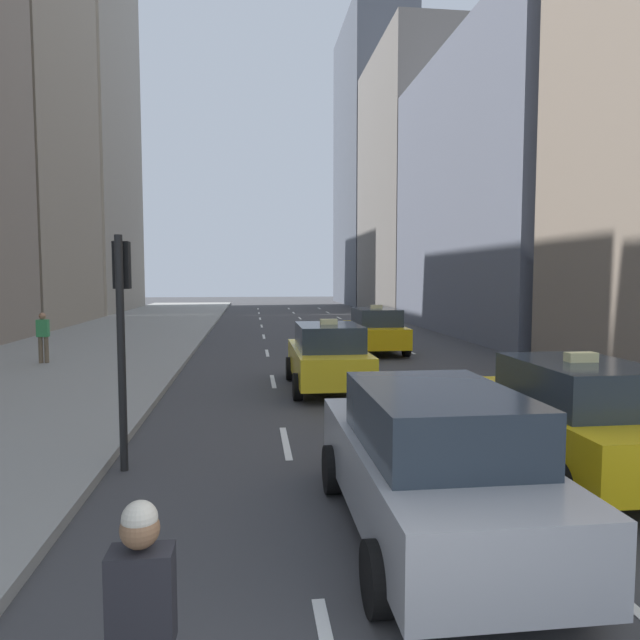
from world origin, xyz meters
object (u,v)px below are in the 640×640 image
taxi_second (375,330)px  pedestrian_far_walking (43,335)px  taxi_lead (571,416)px  sedan_black_near (430,462)px  traffic_light_pole (122,314)px  skateboarder (143,636)px  taxi_third (328,356)px

taxi_second → pedestrian_far_walking: 11.77m
taxi_lead → pedestrian_far_walking: 16.26m
sedan_black_near → traffic_light_pole: traffic_light_pole is taller
sedan_black_near → skateboarder: (-2.61, -2.92, 0.07)m
taxi_third → traffic_light_pole: size_ratio=1.22×
taxi_second → sedan_black_near: (-2.80, -15.64, 0.02)m
sedan_black_near → traffic_light_pole: 5.11m
taxi_lead → taxi_third: (-2.80, 6.83, 0.00)m
pedestrian_far_walking → traffic_light_pole: traffic_light_pole is taller
taxi_second → taxi_third: 7.49m
taxi_third → pedestrian_far_walking: size_ratio=2.67×
taxi_second → pedestrian_far_walking: bearing=-168.6°
taxi_lead → taxi_second: size_ratio=1.00×
taxi_lead → traffic_light_pole: (-6.75, 1.00, 1.53)m
taxi_second → traffic_light_pole: (-6.75, -12.77, 1.53)m
sedan_black_near → taxi_lead: bearing=33.6°
taxi_third → sedan_black_near: bearing=-90.0°
taxi_third → pedestrian_far_walking: 9.89m
taxi_lead → taxi_third: size_ratio=1.00×
pedestrian_far_walking → taxi_third: bearing=-27.9°
pedestrian_far_walking → skateboarder: bearing=-69.3°
taxi_third → pedestrian_far_walking: bearing=152.1°
taxi_lead → pedestrian_far_walking: size_ratio=2.67×
sedan_black_near → taxi_second: bearing=79.8°
taxi_lead → sedan_black_near: 3.36m
taxi_second → skateboarder: taxi_second is taller
taxi_third → sedan_black_near: 8.69m
taxi_lead → pedestrian_far_walking: bearing=135.2°
sedan_black_near → pedestrian_far_walking: (-8.74, 13.32, 0.17)m
taxi_second → traffic_light_pole: traffic_light_pole is taller
sedan_black_near → traffic_light_pole: bearing=144.0°
taxi_third → skateboarder: bearing=-102.7°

